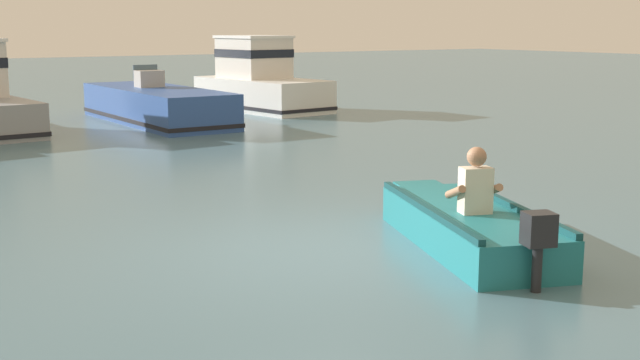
{
  "coord_description": "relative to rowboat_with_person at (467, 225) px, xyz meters",
  "views": [
    {
      "loc": [
        -4.96,
        -7.57,
        2.51
      ],
      "look_at": [
        0.73,
        1.19,
        0.55
      ],
      "focal_mm": 46.31,
      "sensor_mm": 36.0,
      "label": 1
    }
  ],
  "objects": [
    {
      "name": "moored_boat_white",
      "position": [
        5.64,
        15.11,
        0.57
      ],
      "size": [
        2.55,
        4.8,
        2.22
      ],
      "color": "white",
      "rests_on": "ground"
    },
    {
      "name": "ground_plane",
      "position": [
        -1.49,
        0.74,
        -0.25
      ],
      "size": [
        120.0,
        120.0,
        0.0
      ],
      "primitive_type": "plane",
      "color": "slate"
    },
    {
      "name": "rowboat_with_person",
      "position": [
        0.0,
        0.0,
        0.0
      ],
      "size": [
        2.11,
        3.62,
        1.19
      ],
      "color": "#1E727A",
      "rests_on": "ground"
    },
    {
      "name": "moored_boat_blue",
      "position": [
        1.74,
        13.63,
        0.18
      ],
      "size": [
        2.0,
        6.09,
        1.48
      ],
      "color": "#2D519E",
      "rests_on": "ground"
    }
  ]
}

